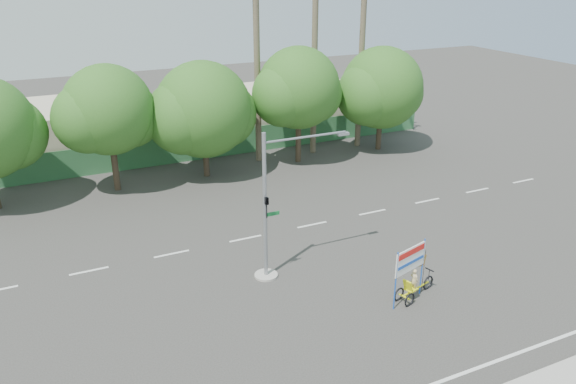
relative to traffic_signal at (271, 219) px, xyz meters
name	(u,v)px	position (x,y,z in m)	size (l,w,h in m)	color
ground	(356,307)	(2.20, -3.98, -2.92)	(120.00, 120.00, 0.00)	#33302D
fence	(205,146)	(2.20, 17.52, -1.92)	(38.00, 0.08, 2.00)	#336B3D
building_left	(55,133)	(-7.80, 22.02, -0.92)	(12.00, 8.00, 4.00)	beige
building_right	(278,110)	(10.20, 22.02, -1.12)	(14.00, 8.00, 3.60)	beige
tree_left	(108,113)	(-4.85, 14.02, 2.14)	(6.66, 5.60, 8.07)	#473828
tree_center	(202,112)	(1.14, 14.02, 1.55)	(7.62, 6.40, 7.85)	#473828
tree_right	(298,91)	(8.15, 14.02, 2.32)	(6.90, 5.80, 8.36)	#473828
tree_far_right	(381,90)	(15.15, 14.02, 1.73)	(7.38, 6.20, 7.94)	#473828
palm_tall	(315,11)	(10.20, 15.52, 7.55)	(3.73, 3.79, 17.45)	#70604C
palm_mid	(363,24)	(14.20, 15.52, 6.48)	(3.73, 3.79, 15.45)	#70604C
palm_short	(257,37)	(5.70, 15.52, 5.94)	(3.73, 3.79, 14.45)	#70604C
traffic_signal	(271,219)	(0.00, 0.00, 0.00)	(4.72, 1.10, 7.00)	gray
trike_billboard	(413,277)	(4.69, -4.43, -1.80)	(2.73, 1.11, 2.77)	black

